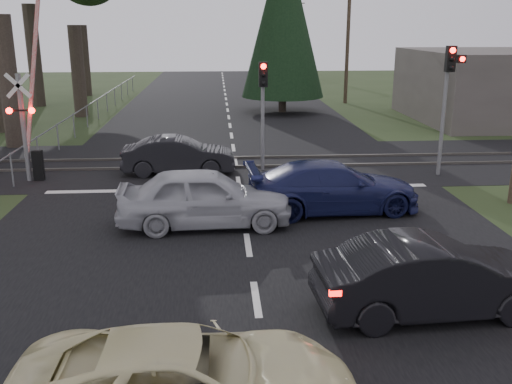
{
  "coord_description": "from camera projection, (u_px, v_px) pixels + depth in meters",
  "views": [
    {
      "loc": [
        -0.73,
        -10.54,
        5.39
      ],
      "look_at": [
        0.23,
        3.37,
        1.3
      ],
      "focal_mm": 40.0,
      "sensor_mm": 36.0,
      "label": 1
    }
  ],
  "objects": [
    {
      "name": "dark_car_far",
      "position": [
        179.0,
        155.0,
        21.37
      ],
      "size": [
        4.21,
        1.52,
        1.38
      ],
      "primitive_type": "imported",
      "rotation": [
        0.0,
        0.0,
        1.58
      ],
      "color": "black",
      "rests_on": "ground"
    },
    {
      "name": "dark_hatchback",
      "position": [
        434.0,
        277.0,
        10.91
      ],
      "size": [
        4.64,
        1.89,
        1.5
      ],
      "primitive_type": "imported",
      "rotation": [
        0.0,
        0.0,
        1.64
      ],
      "color": "black",
      "rests_on": "ground"
    },
    {
      "name": "crossing_signal",
      "position": [
        30.0,
        124.0,
        19.96
      ],
      "size": [
        1.62,
        0.38,
        6.96
      ],
      "color": "slate",
      "rests_on": "ground"
    },
    {
      "name": "rail_far",
      "position": [
        235.0,
        158.0,
        23.89
      ],
      "size": [
        120.0,
        0.12,
        0.1
      ],
      "primitive_type": "cube",
      "color": "#59544C",
      "rests_on": "ground"
    },
    {
      "name": "stop_line",
      "position": [
        239.0,
        189.0,
        19.5
      ],
      "size": [
        13.0,
        0.35,
        0.0
      ],
      "primitive_type": "cube",
      "color": "silver",
      "rests_on": "ground"
    },
    {
      "name": "silver_car",
      "position": [
        205.0,
        197.0,
        15.72
      ],
      "size": [
        4.87,
        2.1,
        1.64
      ],
      "primitive_type": "imported",
      "rotation": [
        0.0,
        0.0,
        1.61
      ],
      "color": "#A6A7AE",
      "rests_on": "ground"
    },
    {
      "name": "conifer_tree",
      "position": [
        283.0,
        15.0,
        35.09
      ],
      "size": [
        5.2,
        5.2,
        11.0
      ],
      "color": "#473D33",
      "rests_on": "ground"
    },
    {
      "name": "blue_sedan",
      "position": [
        333.0,
        187.0,
        16.97
      ],
      "size": [
        5.33,
        2.51,
        1.5
      ],
      "primitive_type": "imported",
      "rotation": [
        0.0,
        0.0,
        1.65
      ],
      "color": "#181C48",
      "rests_on": "ground"
    },
    {
      "name": "ground",
      "position": [
        256.0,
        299.0,
        11.66
      ],
      "size": [
        120.0,
        120.0,
        0.0
      ],
      "primitive_type": "plane",
      "color": "#253417",
      "rests_on": "ground"
    },
    {
      "name": "traffic_signal_right",
      "position": [
        449.0,
        86.0,
        20.29
      ],
      "size": [
        0.68,
        0.48,
        4.7
      ],
      "color": "slate",
      "rests_on": "ground"
    },
    {
      "name": "rail_near",
      "position": [
        236.0,
        167.0,
        22.36
      ],
      "size": [
        120.0,
        0.12,
        0.1
      ],
      "primitive_type": "cube",
      "color": "#59544C",
      "rests_on": "ground"
    },
    {
      "name": "rail_corridor",
      "position": [
        236.0,
        163.0,
        23.14
      ],
      "size": [
        120.0,
        8.0,
        0.01
      ],
      "primitive_type": "cube",
      "color": "black",
      "rests_on": "ground"
    },
    {
      "name": "utility_pole_far",
      "position": [
        298.0,
        31.0,
        63.54
      ],
      "size": [
        1.8,
        0.26,
        9.0
      ],
      "color": "#4C3D2D",
      "rests_on": "ground"
    },
    {
      "name": "utility_pole_mid",
      "position": [
        348.0,
        35.0,
        39.61
      ],
      "size": [
        1.8,
        0.26,
        9.0
      ],
      "color": "#4C3D2D",
      "rests_on": "ground"
    },
    {
      "name": "road",
      "position": [
        237.0,
        175.0,
        21.23
      ],
      "size": [
        14.0,
        100.0,
        0.01
      ],
      "primitive_type": "cube",
      "color": "black",
      "rests_on": "ground"
    },
    {
      "name": "cream_coupe",
      "position": [
        187.0,
        383.0,
        7.83
      ],
      "size": [
        4.8,
        2.26,
        1.33
      ],
      "primitive_type": "imported",
      "rotation": [
        0.0,
        0.0,
        1.56
      ],
      "color": "beige",
      "rests_on": "ground"
    },
    {
      "name": "traffic_signal_center",
      "position": [
        263.0,
        97.0,
        21.15
      ],
      "size": [
        0.32,
        0.48,
        4.1
      ],
      "color": "slate",
      "rests_on": "ground"
    },
    {
      "name": "fence_left",
      "position": [
        93.0,
        123.0,
        32.68
      ],
      "size": [
        0.1,
        36.0,
        1.2
      ],
      "primitive_type": null,
      "color": "slate",
      "rests_on": "ground"
    }
  ]
}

